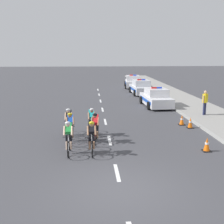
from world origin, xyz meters
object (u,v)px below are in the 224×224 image
cyclist_fifth (69,121)px  spectator_closest (205,101)px  cyclist_lead (69,137)px  cyclist_fourth (95,127)px  cyclist_third (70,126)px  traffic_cone_mid (190,123)px  police_car_nearest (156,98)px  traffic_cone_far (207,145)px  police_car_second (141,88)px  police_car_third (133,82)px  cyclist_second (92,136)px  cyclist_sixth (92,121)px  traffic_cone_near (182,120)px

cyclist_fifth → spectator_closest: size_ratio=1.03×
cyclist_lead → cyclist_fourth: 1.99m
cyclist_third → cyclist_fourth: size_ratio=1.00×
cyclist_third → spectator_closest: bearing=30.2°
cyclist_third → traffic_cone_mid: cyclist_third is taller
cyclist_third → police_car_nearest: (6.32, 9.11, -0.11)m
traffic_cone_far → cyclist_fourth: bearing=160.7°
police_car_second → traffic_cone_mid: 13.97m
police_car_third → traffic_cone_far: police_car_third is taller
cyclist_fifth → police_car_nearest: 10.31m
cyclist_fourth → police_car_second: bearing=72.6°
cyclist_second → spectator_closest: size_ratio=1.03×
traffic_cone_mid → traffic_cone_far: size_ratio=1.00×
cyclist_lead → cyclist_sixth: 3.00m
cyclist_sixth → traffic_cone_near: 5.79m
cyclist_sixth → police_car_nearest: 9.62m
cyclist_third → traffic_cone_near: cyclist_third is taller
cyclist_second → police_car_second: (5.29, 17.91, -0.11)m
cyclist_lead → cyclist_second: size_ratio=1.00×
police_car_nearest → police_car_third: bearing=90.0°
cyclist_lead → police_car_third: size_ratio=0.38×
police_car_second → traffic_cone_mid: (0.47, -13.96, -0.37)m
cyclist_third → cyclist_sixth: same height
cyclist_fifth → police_car_third: (6.46, 20.82, -0.11)m
traffic_cone_near → spectator_closest: spectator_closest is taller
cyclist_lead → cyclist_sixth: bearing=70.1°
cyclist_fourth → traffic_cone_far: bearing=-19.3°
cyclist_fourth → police_car_second: police_car_second is taller
traffic_cone_mid → cyclist_third: bearing=-162.4°
cyclist_second → traffic_cone_mid: 7.01m
police_car_nearest → spectator_closest: (2.48, -3.99, 0.40)m
police_car_nearest → traffic_cone_mid: (0.47, -6.95, -0.37)m
cyclist_fifth → traffic_cone_mid: 7.03m
cyclist_sixth → cyclist_fifth: bearing=179.4°
cyclist_fifth → cyclist_lead: bearing=-86.5°
cyclist_lead → spectator_closest: size_ratio=1.03×
traffic_cone_near → cyclist_fifth: bearing=-164.6°
traffic_cone_near → spectator_closest: (2.27, 2.22, 0.77)m
cyclist_third → cyclist_fifth: (-0.14, 1.07, 0.00)m
police_car_second → police_car_third: size_ratio=0.98×
cyclist_sixth → traffic_cone_far: (5.10, -2.95, -0.48)m
cyclist_fourth → cyclist_fifth: same height
cyclist_second → traffic_cone_far: bearing=-0.9°
cyclist_sixth → cyclist_third: bearing=-134.8°
cyclist_sixth → police_car_third: (5.26, 20.83, -0.11)m
cyclist_lead → police_car_second: size_ratio=0.39×
spectator_closest → police_car_second: bearing=102.7°
police_car_third → traffic_cone_near: bearing=-89.4°
police_car_second → spectator_closest: bearing=-77.3°
cyclist_lead → cyclist_fourth: bearing=53.2°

